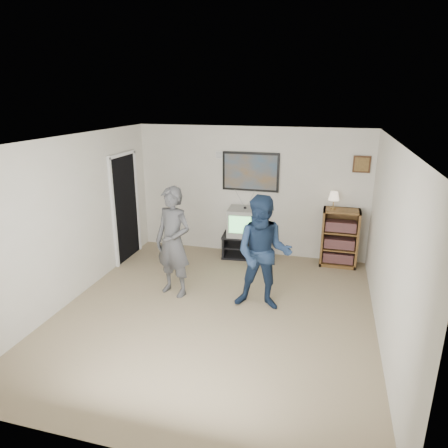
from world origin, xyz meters
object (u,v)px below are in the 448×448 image
at_px(bookshelf, 340,238).
at_px(person_tall, 173,242).
at_px(media_stand, 246,246).
at_px(crt_television, 245,222).
at_px(person_short, 263,254).

distance_m(bookshelf, person_tall, 3.15).
relative_size(media_stand, crt_television, 1.51).
xyz_separation_m(person_tall, person_short, (1.43, -0.08, -0.01)).
relative_size(crt_television, person_tall, 0.36).
xyz_separation_m(bookshelf, person_short, (-1.11, -1.91, 0.32)).
bearing_deg(crt_television, person_tall, -117.06).
distance_m(bookshelf, person_short, 2.23).
bearing_deg(person_tall, person_short, 14.02).
relative_size(bookshelf, person_tall, 0.62).
bearing_deg(crt_television, media_stand, -4.17).
xyz_separation_m(media_stand, bookshelf, (1.75, 0.05, 0.31)).
bearing_deg(bookshelf, person_tall, -144.05).
bearing_deg(person_short, bookshelf, 57.59).
height_order(person_tall, person_short, person_tall).
bearing_deg(crt_television, person_short, -74.35).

